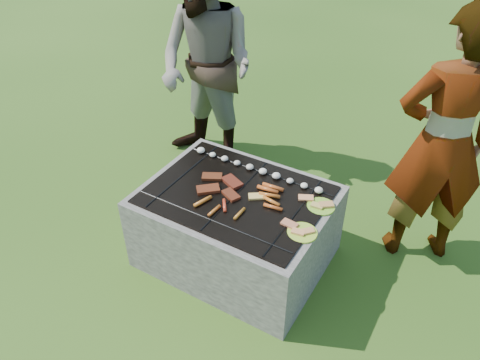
{
  "coord_description": "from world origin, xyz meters",
  "views": [
    {
      "loc": [
        1.33,
        -2.19,
        2.63
      ],
      "look_at": [
        0.0,
        0.05,
        0.7
      ],
      "focal_mm": 35.0,
      "sensor_mm": 36.0,
      "label": 1
    }
  ],
  "objects_px": {
    "bystander": "(207,67)",
    "fire_pit": "(237,229)",
    "plate_far": "(321,206)",
    "cook": "(443,144)",
    "plate_near": "(302,232)"
  },
  "relations": [
    {
      "from": "plate_far",
      "to": "plate_near",
      "type": "xyz_separation_m",
      "value": [
        -0.0,
        -0.3,
        -0.0
      ]
    },
    {
      "from": "plate_far",
      "to": "cook",
      "type": "bearing_deg",
      "value": 46.36
    },
    {
      "from": "fire_pit",
      "to": "bystander",
      "type": "xyz_separation_m",
      "value": [
        -0.91,
        1.0,
        0.71
      ]
    },
    {
      "from": "cook",
      "to": "bystander",
      "type": "xyz_separation_m",
      "value": [
        -2.05,
        0.22,
        0.03
      ]
    },
    {
      "from": "plate_far",
      "to": "bystander",
      "type": "xyz_separation_m",
      "value": [
        -1.47,
        0.82,
        0.38
      ]
    },
    {
      "from": "plate_far",
      "to": "bystander",
      "type": "bearing_deg",
      "value": 150.74
    },
    {
      "from": "plate_near",
      "to": "bystander",
      "type": "distance_m",
      "value": 1.89
    },
    {
      "from": "plate_near",
      "to": "cook",
      "type": "bearing_deg",
      "value": 57.42
    },
    {
      "from": "plate_near",
      "to": "cook",
      "type": "distance_m",
      "value": 1.14
    },
    {
      "from": "fire_pit",
      "to": "cook",
      "type": "xyz_separation_m",
      "value": [
        1.14,
        0.79,
        0.68
      ]
    },
    {
      "from": "fire_pit",
      "to": "cook",
      "type": "bearing_deg",
      "value": 34.65
    },
    {
      "from": "bystander",
      "to": "fire_pit",
      "type": "bearing_deg",
      "value": -39.0
    },
    {
      "from": "bystander",
      "to": "plate_far",
      "type": "bearing_deg",
      "value": -20.37
    },
    {
      "from": "bystander",
      "to": "plate_near",
      "type": "bearing_deg",
      "value": -28.6
    },
    {
      "from": "cook",
      "to": "bystander",
      "type": "relative_size",
      "value": 0.97
    }
  ]
}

